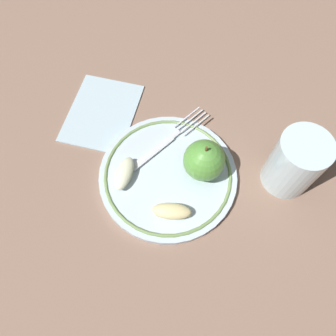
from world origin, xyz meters
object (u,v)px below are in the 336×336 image
object	(u,v)px
apple_red_whole	(204,160)
apple_slice_back	(172,211)
drinking_glass	(295,163)
napkin_folded	(102,112)
fork	(166,142)
plate	(168,175)
apple_slice_front	(124,173)

from	to	relation	value
apple_red_whole	apple_slice_back	world-z (taller)	apple_red_whole
apple_slice_back	drinking_glass	xyz separation A→B (m)	(-0.16, -0.12, 0.03)
apple_slice_back	napkin_folded	world-z (taller)	apple_slice_back
apple_slice_back	fork	bearing A→B (deg)	98.63
apple_slice_back	fork	xyz separation A→B (m)	(0.05, -0.12, -0.01)
fork	drinking_glass	xyz separation A→B (m)	(-0.21, 0.00, 0.04)
plate	apple_slice_back	distance (m)	0.07
apple_slice_front	drinking_glass	world-z (taller)	drinking_glass
apple_slice_front	napkin_folded	distance (m)	0.15
apple_red_whole	fork	xyz separation A→B (m)	(0.07, -0.03, -0.03)
apple_slice_front	napkin_folded	world-z (taller)	apple_slice_front
fork	napkin_folded	bearing A→B (deg)	106.74
plate	napkin_folded	world-z (taller)	plate
napkin_folded	plate	bearing A→B (deg)	150.01
plate	drinking_glass	xyz separation A→B (m)	(-0.19, -0.05, 0.05)
plate	fork	world-z (taller)	fork
plate	drinking_glass	bearing A→B (deg)	-163.74
napkin_folded	apple_slice_front	bearing A→B (deg)	127.73
apple_slice_front	fork	world-z (taller)	apple_slice_front
fork	drinking_glass	size ratio (longest dim) A/B	1.45
plate	fork	distance (m)	0.06
napkin_folded	fork	bearing A→B (deg)	166.04
plate	drinking_glass	size ratio (longest dim) A/B	2.08
apple_slice_back	fork	distance (m)	0.13
napkin_folded	apple_slice_back	bearing A→B (deg)	139.55
apple_red_whole	apple_slice_front	size ratio (longest dim) A/B	1.25
apple_red_whole	napkin_folded	bearing A→B (deg)	-17.85
apple_red_whole	apple_slice_back	distance (m)	0.09
apple_slice_back	napkin_folded	bearing A→B (deg)	127.53
apple_slice_back	drinking_glass	bearing A→B (deg)	24.15
apple_red_whole	napkin_folded	xyz separation A→B (m)	(0.21, -0.07, -0.05)
apple_slice_front	apple_slice_back	size ratio (longest dim) A/B	1.00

